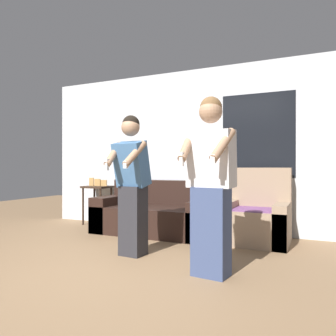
% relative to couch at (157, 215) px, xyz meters
% --- Properties ---
extents(ground_plane, '(14.00, 14.00, 0.00)m').
position_rel_couch_xyz_m(ground_plane, '(0.44, -2.27, -0.29)').
color(ground_plane, '#846647').
extents(wall_back, '(5.72, 0.07, 2.70)m').
position_rel_couch_xyz_m(wall_back, '(0.46, 0.50, 1.07)').
color(wall_back, silver).
rests_on(wall_back, ground_plane).
extents(couch, '(1.94, 0.95, 0.83)m').
position_rel_couch_xyz_m(couch, '(0.00, 0.00, 0.00)').
color(couch, black).
rests_on(couch, ground_plane).
extents(armchair, '(0.91, 0.82, 1.05)m').
position_rel_couch_xyz_m(armchair, '(1.55, -0.01, 0.05)').
color(armchair, '#937A60').
rests_on(armchair, ground_plane).
extents(side_table, '(0.47, 0.41, 0.86)m').
position_rel_couch_xyz_m(side_table, '(-1.36, 0.24, 0.30)').
color(side_table, '#332319').
rests_on(side_table, ground_plane).
extents(person_left, '(0.44, 0.52, 1.67)m').
position_rel_couch_xyz_m(person_left, '(0.33, -1.34, 0.58)').
color(person_left, '#28282D').
rests_on(person_left, ground_plane).
extents(person_right, '(0.51, 0.50, 1.74)m').
position_rel_couch_xyz_m(person_right, '(1.41, -1.65, 0.60)').
color(person_right, '#384770').
rests_on(person_right, ground_plane).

